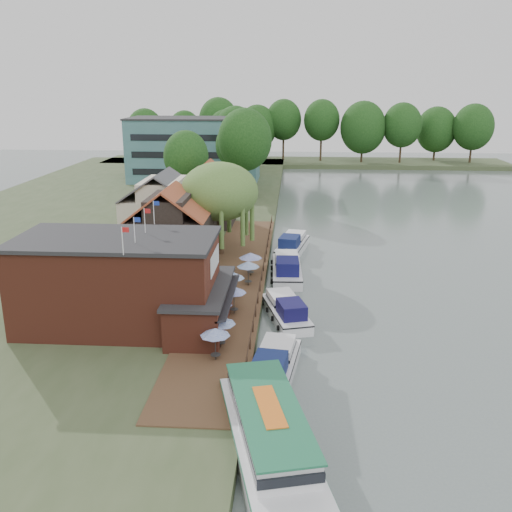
{
  "coord_description": "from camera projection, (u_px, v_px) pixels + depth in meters",
  "views": [
    {
      "loc": [
        -2.36,
        -42.42,
        19.53
      ],
      "look_at": [
        -6.0,
        12.0,
        3.0
      ],
      "focal_mm": 40.0,
      "sensor_mm": 36.0,
      "label": 1
    }
  ],
  "objects": [
    {
      "name": "bank_tree_5",
      "position": [
        225.0,
        137.0,
        134.96
      ],
      "size": [
        7.91,
        7.91,
        12.77
      ],
      "primitive_type": null,
      "color": "#143811",
      "rests_on": "land_bank"
    },
    {
      "name": "ground",
      "position": [
        320.0,
        336.0,
        46.02
      ],
      "size": [
        260.0,
        260.0,
        0.0
      ],
      "primitive_type": "plane",
      "color": "#566361",
      "rests_on": "ground"
    },
    {
      "name": "cruiser_1",
      "position": [
        286.0,
        307.0,
        48.97
      ],
      "size": [
        5.42,
        9.71,
        2.22
      ],
      "primitive_type": null,
      "rotation": [
        0.0,
        0.0,
        0.28
      ],
      "color": "silver",
      "rests_on": "ground"
    },
    {
      "name": "cruiser_3",
      "position": [
        292.0,
        242.0,
        68.93
      ],
      "size": [
        4.93,
        10.07,
        2.33
      ],
      "primitive_type": null,
      "rotation": [
        0.0,
        0.0,
        -0.19
      ],
      "color": "white",
      "rests_on": "ground"
    },
    {
      "name": "umbrella_1",
      "position": [
        221.0,
        332.0,
        41.27
      ],
      "size": [
        2.25,
        2.25,
        2.38
      ],
      "primitive_type": null,
      "color": "#1A3F92",
      "rests_on": "quay_deck"
    },
    {
      "name": "swan",
      "position": [
        264.0,
        433.0,
        32.89
      ],
      "size": [
        0.44,
        0.44,
        0.44
      ],
      "primitive_type": "sphere",
      "color": "white",
      "rests_on": "ground"
    },
    {
      "name": "cottage_c",
      "position": [
        207.0,
        194.0,
        76.9
      ],
      "size": [
        7.6,
        7.6,
        8.5
      ],
      "primitive_type": null,
      "color": "black",
      "rests_on": "land_bank"
    },
    {
      "name": "quay_rail",
      "position": [
        262.0,
        275.0,
        55.95
      ],
      "size": [
        0.2,
        49.0,
        1.0
      ],
      "primitive_type": null,
      "color": "black",
      "rests_on": "land_bank"
    },
    {
      "name": "umbrella_0",
      "position": [
        215.0,
        344.0,
        39.38
      ],
      "size": [
        2.11,
        2.11,
        2.38
      ],
      "primitive_type": null,
      "color": "navy",
      "rests_on": "quay_deck"
    },
    {
      "name": "hotel_block",
      "position": [
        195.0,
        149.0,
        112.19
      ],
      "size": [
        25.4,
        12.4,
        12.3
      ],
      "primitive_type": null,
      "color": "#38666B",
      "rests_on": "land_bank"
    },
    {
      "name": "bank_tree_1",
      "position": [
        245.0,
        154.0,
        93.3
      ],
      "size": [
        8.84,
        8.84,
        14.88
      ],
      "primitive_type": null,
      "color": "#143811",
      "rests_on": "land_bank"
    },
    {
      "name": "umbrella_3",
      "position": [
        234.0,
        300.0,
        47.38
      ],
      "size": [
        2.09,
        2.09,
        2.38
      ],
      "primitive_type": null,
      "color": "#1B3099",
      "rests_on": "quay_deck"
    },
    {
      "name": "umbrella_6",
      "position": [
        251.0,
        264.0,
        56.78
      ],
      "size": [
        2.32,
        2.32,
        2.38
      ],
      "primitive_type": null,
      "color": "navy",
      "rests_on": "quay_deck"
    },
    {
      "name": "cruiser_0",
      "position": [
        274.0,
        362.0,
        39.27
      ],
      "size": [
        4.39,
        9.95,
        2.32
      ],
      "primitive_type": null,
      "rotation": [
        0.0,
        0.0,
        -0.14
      ],
      "color": "silver",
      "rests_on": "ground"
    },
    {
      "name": "cruiser_2",
      "position": [
        287.0,
        266.0,
        59.67
      ],
      "size": [
        3.72,
        10.4,
        2.51
      ],
      "primitive_type": null,
      "rotation": [
        0.0,
        0.0,
        0.04
      ],
      "color": "silver",
      "rests_on": "ground"
    },
    {
      "name": "land_bank",
      "position": [
        99.0,
        223.0,
        81.21
      ],
      "size": [
        50.0,
        140.0,
        1.0
      ],
      "primitive_type": "cube",
      "color": "#384728",
      "rests_on": "ground"
    },
    {
      "name": "bank_tree_2",
      "position": [
        235.0,
        158.0,
        100.36
      ],
      "size": [
        6.67,
        6.67,
        11.97
      ],
      "primitive_type": null,
      "color": "#143811",
      "rests_on": "land_bank"
    },
    {
      "name": "bank_tree_4",
      "position": [
        228.0,
        141.0,
        127.8
      ],
      "size": [
        6.86,
        6.86,
        12.29
      ],
      "primitive_type": null,
      "color": "#143811",
      "rests_on": "land_bank"
    },
    {
      "name": "umbrella_2",
      "position": [
        219.0,
        313.0,
        44.72
      ],
      "size": [
        2.18,
        2.18,
        2.38
      ],
      "primitive_type": null,
      "color": "navy",
      "rests_on": "quay_deck"
    },
    {
      "name": "bank_tree_3",
      "position": [
        236.0,
        140.0,
        119.5
      ],
      "size": [
        8.87,
        8.87,
        14.23
      ],
      "primitive_type": null,
      "color": "#143811",
      "rests_on": "land_bank"
    },
    {
      "name": "tour_boat",
      "position": [
        272.0,
        438.0,
        30.12
      ],
      "size": [
        7.37,
        14.85,
        3.12
      ],
      "primitive_type": null,
      "rotation": [
        0.0,
        0.0,
        0.24
      ],
      "color": "silver",
      "rests_on": "ground"
    },
    {
      "name": "bank_tree_0",
      "position": [
        187.0,
        171.0,
        84.52
      ],
      "size": [
        6.64,
        6.64,
        12.07
      ],
      "primitive_type": null,
      "color": "#143811",
      "rests_on": "land_bank"
    },
    {
      "name": "umbrella_4",
      "position": [
        234.0,
        285.0,
        50.93
      ],
      "size": [
        2.01,
        2.01,
        2.38
      ],
      "primitive_type": null,
      "color": "navy",
      "rests_on": "quay_deck"
    },
    {
      "name": "cottage_b",
      "position": [
        163.0,
        207.0,
        68.56
      ],
      "size": [
        9.6,
        8.6,
        8.5
      ],
      "primitive_type": null,
      "color": "beige",
      "rests_on": "land_bank"
    },
    {
      "name": "quay_deck",
      "position": [
        234.0,
        281.0,
        55.78
      ],
      "size": [
        6.0,
        50.0,
        0.1
      ],
      "primitive_type": "cube",
      "color": "#47301E",
      "rests_on": "land_bank"
    },
    {
      "name": "pub",
      "position": [
        143.0,
        282.0,
        44.61
      ],
      "size": [
        20.0,
        11.0,
        7.3
      ],
      "primitive_type": null,
      "color": "maroon",
      "rests_on": "land_bank"
    },
    {
      "name": "willow",
      "position": [
        220.0,
        209.0,
        63.03
      ],
      "size": [
        8.6,
        8.6,
        10.43
      ],
      "primitive_type": null,
      "color": "#476B2D",
      "rests_on": "land_bank"
    },
    {
      "name": "cottage_a",
      "position": [
        170.0,
        228.0,
        58.82
      ],
      "size": [
        8.6,
        7.6,
        8.5
      ],
      "primitive_type": null,
      "color": "black",
      "rests_on": "land_bank"
    },
    {
      "name": "umbrella_5",
      "position": [
        248.0,
        273.0,
        54.07
      ],
      "size": [
        2.17,
        2.17,
        2.38
      ],
      "primitive_type": null,
      "color": "#1A458F",
      "rests_on": "quay_deck"
    }
  ]
}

